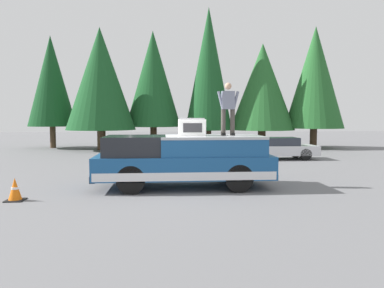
{
  "coord_description": "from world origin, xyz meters",
  "views": [
    {
      "loc": [
        -11.07,
        0.14,
        2.23
      ],
      "look_at": [
        0.76,
        -0.81,
        1.35
      ],
      "focal_mm": 33.67,
      "sensor_mm": 36.0,
      "label": 1
    }
  ],
  "objects_px": {
    "parked_car_silver": "(278,148)",
    "traffic_cone": "(15,190)",
    "pickup_truck": "(184,160)",
    "compressor_unit": "(192,127)",
    "person_on_truck_bed": "(228,107)"
  },
  "relations": [
    {
      "from": "parked_car_silver",
      "to": "traffic_cone",
      "type": "relative_size",
      "value": 6.61
    },
    {
      "from": "compressor_unit",
      "to": "parked_car_silver",
      "type": "xyz_separation_m",
      "value": [
        7.31,
        -5.18,
        -1.35
      ]
    },
    {
      "from": "compressor_unit",
      "to": "traffic_cone",
      "type": "distance_m",
      "value": 5.37
    },
    {
      "from": "pickup_truck",
      "to": "parked_car_silver",
      "type": "xyz_separation_m",
      "value": [
        7.38,
        -5.43,
        -0.29
      ]
    },
    {
      "from": "pickup_truck",
      "to": "compressor_unit",
      "type": "height_order",
      "value": "compressor_unit"
    },
    {
      "from": "person_on_truck_bed",
      "to": "traffic_cone",
      "type": "bearing_deg",
      "value": 105.22
    },
    {
      "from": "person_on_truck_bed",
      "to": "traffic_cone",
      "type": "xyz_separation_m",
      "value": [
        -1.65,
        6.05,
        -2.26
      ]
    },
    {
      "from": "compressor_unit",
      "to": "traffic_cone",
      "type": "bearing_deg",
      "value": 107.62
    },
    {
      "from": "person_on_truck_bed",
      "to": "parked_car_silver",
      "type": "height_order",
      "value": "person_on_truck_bed"
    },
    {
      "from": "pickup_truck",
      "to": "person_on_truck_bed",
      "type": "bearing_deg",
      "value": -83.26
    },
    {
      "from": "pickup_truck",
      "to": "parked_car_silver",
      "type": "bearing_deg",
      "value": -36.36
    },
    {
      "from": "person_on_truck_bed",
      "to": "parked_car_silver",
      "type": "xyz_separation_m",
      "value": [
        7.21,
        -4.0,
        -1.97
      ]
    },
    {
      "from": "compressor_unit",
      "to": "person_on_truck_bed",
      "type": "bearing_deg",
      "value": -85.24
    },
    {
      "from": "person_on_truck_bed",
      "to": "parked_car_silver",
      "type": "bearing_deg",
      "value": -29.03
    },
    {
      "from": "person_on_truck_bed",
      "to": "pickup_truck",
      "type": "bearing_deg",
      "value": 96.74
    }
  ]
}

